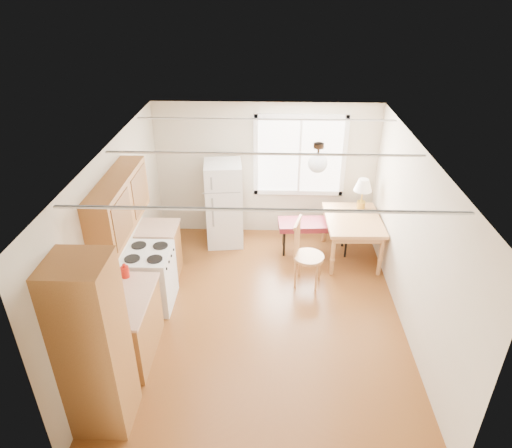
{
  "coord_description": "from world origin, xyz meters",
  "views": [
    {
      "loc": [
        0.09,
        -5.27,
        4.41
      ],
      "look_at": [
        -0.12,
        0.65,
        1.15
      ],
      "focal_mm": 32.0,
      "sensor_mm": 36.0,
      "label": 1
    }
  ],
  "objects_px": {
    "chair": "(302,248)",
    "dining_table": "(353,224)",
    "bench": "(315,225)",
    "refrigerator": "(224,204)"
  },
  "relations": [
    {
      "from": "bench",
      "to": "refrigerator",
      "type": "bearing_deg",
      "value": 166.73
    },
    {
      "from": "bench",
      "to": "dining_table",
      "type": "distance_m",
      "value": 0.66
    },
    {
      "from": "refrigerator",
      "to": "chair",
      "type": "distance_m",
      "value": 1.84
    },
    {
      "from": "bench",
      "to": "chair",
      "type": "relative_size",
      "value": 1.18
    },
    {
      "from": "chair",
      "to": "dining_table",
      "type": "bearing_deg",
      "value": 56.22
    },
    {
      "from": "bench",
      "to": "dining_table",
      "type": "xyz_separation_m",
      "value": [
        0.62,
        -0.17,
        0.13
      ]
    },
    {
      "from": "refrigerator",
      "to": "bench",
      "type": "distance_m",
      "value": 1.67
    },
    {
      "from": "bench",
      "to": "dining_table",
      "type": "relative_size",
      "value": 1.05
    },
    {
      "from": "bench",
      "to": "chair",
      "type": "xyz_separation_m",
      "value": [
        -0.28,
        -0.97,
        0.11
      ]
    },
    {
      "from": "refrigerator",
      "to": "bench",
      "type": "relative_size",
      "value": 1.19
    }
  ]
}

